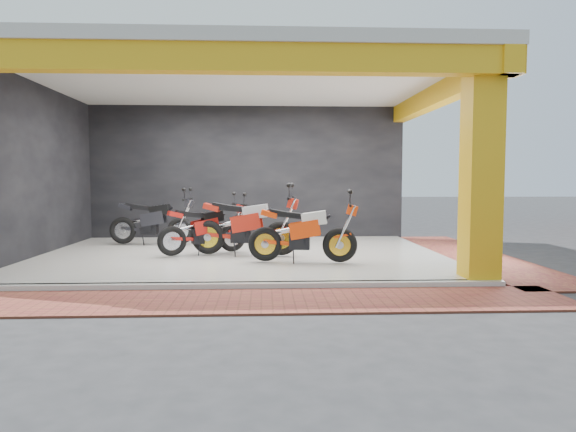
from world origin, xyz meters
The scene contains 15 objects.
ground centered at (0.00, 0.00, 0.00)m, with size 80.00×80.00×0.00m, color #2D2D30.
showroom_floor centered at (0.00, 2.00, 0.05)m, with size 8.00×6.00×0.10m, color silver.
showroom_ceiling centered at (0.00, 2.00, 3.60)m, with size 8.40×6.40×0.20m, color beige.
back_wall centered at (0.00, 5.10, 1.75)m, with size 8.20×0.20×3.50m, color black.
left_wall centered at (-4.10, 2.00, 1.75)m, with size 0.20×6.20×3.50m, color black.
corner_column centered at (3.75, -0.75, 1.75)m, with size 0.50×0.50×3.50m, color gold.
header_beam_front centered at (0.00, -1.00, 3.30)m, with size 8.40×0.30×0.40m, color gold.
header_beam_right centered at (4.00, 2.00, 3.30)m, with size 0.30×6.40×0.40m, color gold.
floor_kerb centered at (0.00, -1.02, 0.05)m, with size 8.00×0.20×0.10m, color silver.
paver_front centered at (0.00, -1.80, 0.01)m, with size 9.00×1.40×0.03m, color brown.
paver_right centered at (4.80, 2.00, 0.01)m, with size 1.40×7.00×0.03m, color brown.
moto_hero centered at (1.81, 0.62, 0.73)m, with size 2.07×0.77×1.27m, color #EC3C09, non-canonical shape.
moto_row_a centered at (0.79, 1.51, 0.79)m, with size 2.25×0.83×1.37m, color #B12112, non-canonical shape.
moto_row_b centered at (-0.19, 2.10, 0.69)m, with size 1.94×0.72×1.19m, color red, non-canonical shape.
moto_row_d centered at (-1.45, 3.35, 0.73)m, with size 2.07×0.77×1.27m, color black, non-canonical shape.
Camera 1 is at (0.46, -8.40, 1.59)m, focal length 32.00 mm.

